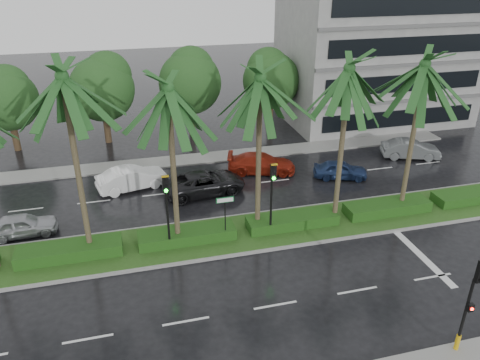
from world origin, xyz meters
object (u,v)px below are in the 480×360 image
object	(u,v)px
car_darkgrey	(205,183)
car_blue	(340,170)
car_white	(132,178)
street_sign	(225,208)
signal_near	(470,302)
signal_median_left	(167,202)
car_silver	(22,225)
car_red	(261,163)
car_grey	(411,149)

from	to	relation	value
car_darkgrey	car_blue	world-z (taller)	car_darkgrey
car_white	street_sign	bearing A→B (deg)	-163.14
signal_near	signal_median_left	xyz separation A→B (m)	(-10.00, 9.69, 0.49)
signal_median_left	street_sign	bearing A→B (deg)	3.47
signal_near	car_blue	xyz separation A→B (m)	(2.50, 15.72, -1.88)
signal_median_left	car_silver	size ratio (longest dim) A/B	1.18
signal_median_left	car_red	size ratio (longest dim) A/B	0.91
car_darkgrey	car_blue	xyz separation A→B (m)	(9.50, -0.13, -0.11)
street_sign	car_red	distance (m)	9.40
car_silver	car_grey	xyz separation A→B (m)	(26.88, 4.25, 0.08)
signal_near	car_blue	distance (m)	16.03
car_grey	signal_median_left	bearing A→B (deg)	131.25
signal_near	car_silver	world-z (taller)	signal_near
signal_near	signal_median_left	size ratio (longest dim) A/B	1.00
car_white	car_grey	world-z (taller)	car_white
car_silver	car_white	size ratio (longest dim) A/B	0.81
car_silver	car_grey	distance (m)	27.21
signal_near	street_sign	distance (m)	12.11
car_red	car_grey	distance (m)	11.72
signal_near	car_red	xyz separation A→B (m)	(-2.50, 18.00, -1.81)
signal_median_left	car_red	distance (m)	11.43
car_white	signal_median_left	bearing A→B (deg)	177.54
signal_median_left	signal_near	bearing A→B (deg)	-44.09
signal_near	car_blue	bearing A→B (deg)	80.96
car_white	car_blue	world-z (taller)	car_white
car_silver	car_blue	bearing A→B (deg)	-86.72
signal_near	car_blue	size ratio (longest dim) A/B	1.19
signal_median_left	car_darkgrey	distance (m)	7.22
signal_median_left	car_grey	world-z (taller)	signal_median_left
car_red	car_silver	bearing A→B (deg)	123.83
signal_median_left	car_grey	size ratio (longest dim) A/B	1.02
car_silver	car_grey	bearing A→B (deg)	-84.32
car_white	car_grey	distance (m)	20.71
car_darkgrey	street_sign	bearing A→B (deg)	173.20
street_sign	car_silver	world-z (taller)	street_sign
car_white	car_darkgrey	bearing A→B (deg)	-125.19
street_sign	car_red	bearing A→B (deg)	61.04
car_silver	car_white	distance (m)	7.51
car_darkgrey	car_red	size ratio (longest dim) A/B	1.11
signal_median_left	car_darkgrey	xyz separation A→B (m)	(3.00, 6.16, -2.26)
street_sign	car_white	size ratio (longest dim) A/B	0.57
signal_near	signal_median_left	bearing A→B (deg)	135.91
signal_median_left	car_silver	xyz separation A→B (m)	(-7.67, 3.70, -2.37)
car_darkgrey	car_blue	distance (m)	9.50
signal_median_left	car_white	bearing A→B (deg)	100.63
car_white	car_grey	size ratio (longest dim) A/B	1.07
street_sign	car_red	world-z (taller)	street_sign
signal_near	car_darkgrey	size ratio (longest dim) A/B	0.82
signal_near	signal_median_left	world-z (taller)	signal_median_left
car_blue	signal_median_left	bearing A→B (deg)	134.25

